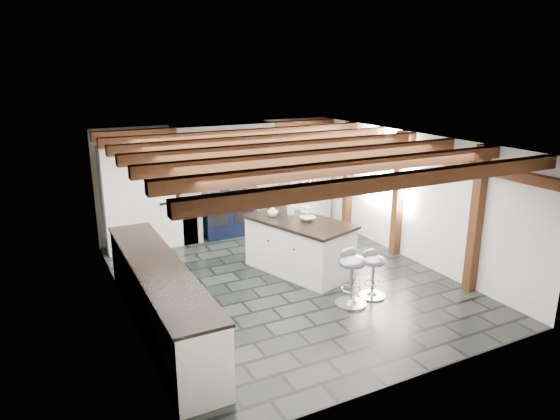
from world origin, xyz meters
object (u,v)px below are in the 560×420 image
kitchen_island (299,245)px  bar_stool_far (351,271)px  range_cooker (226,213)px  bar_stool_near (373,268)px

kitchen_island → bar_stool_far: kitchen_island is taller
range_cooker → bar_stool_far: 3.87m
kitchen_island → bar_stool_near: bearing=-88.1°
range_cooker → kitchen_island: bearing=-80.4°
kitchen_island → bar_stool_near: (0.51, -1.38, -0.00)m
range_cooker → kitchen_island: size_ratio=0.49×
kitchen_island → bar_stool_far: size_ratio=2.37×
kitchen_island → bar_stool_near: kitchen_island is taller
range_cooker → bar_stool_near: (0.92, -3.77, -0.00)m
range_cooker → bar_stool_near: bearing=-76.4°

